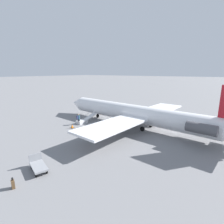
% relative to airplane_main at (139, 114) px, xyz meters
% --- Properties ---
extents(ground_plane, '(600.00, 600.00, 0.00)m').
position_rel_airplane_main_xyz_m(ground_plane, '(0.97, -0.08, -2.11)').
color(ground_plane, slate).
extents(airplane_main, '(31.10, 23.58, 7.07)m').
position_rel_airplane_main_xyz_m(airplane_main, '(0.00, 0.00, 0.00)').
color(airplane_main, white).
rests_on(airplane_main, ground).
extents(boarding_stairs, '(1.35, 4.09, 1.74)m').
position_rel_airplane_main_xyz_m(boarding_stairs, '(8.64, 3.14, -1.74)').
color(boarding_stairs, silver).
rests_on(boarding_stairs, ground).
extents(passenger, '(0.36, 0.55, 1.74)m').
position_rel_airplane_main_xyz_m(passenger, '(8.67, 4.32, -1.11)').
color(passenger, '#23232D').
rests_on(passenger, ground).
extents(luggage_cart, '(2.43, 1.73, 1.22)m').
position_rel_airplane_main_xyz_m(luggage_cart, '(1.42, 16.05, -1.65)').
color(luggage_cart, gray).
rests_on(luggage_cart, ground).
extents(suitcase, '(0.41, 0.32, 0.88)m').
position_rel_airplane_main_xyz_m(suitcase, '(0.74, 18.52, -1.78)').
color(suitcase, brown).
rests_on(suitcase, ground).
extents(traffic_cone_near_stairs, '(0.54, 0.54, 0.59)m').
position_rel_airplane_main_xyz_m(traffic_cone_near_stairs, '(8.06, 6.27, -1.84)').
color(traffic_cone_near_stairs, black).
rests_on(traffic_cone_near_stairs, ground).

